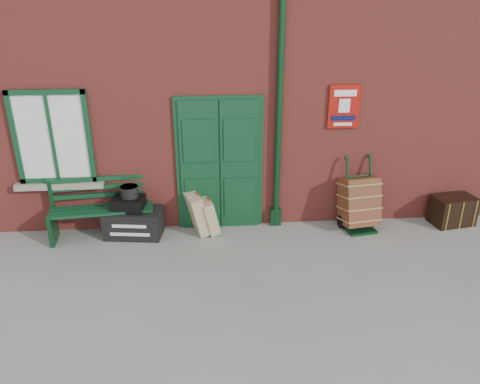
{
  "coord_description": "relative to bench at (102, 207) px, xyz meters",
  "views": [
    {
      "loc": [
        -0.52,
        -5.76,
        3.78
      ],
      "look_at": [
        -0.03,
        0.6,
        1.0
      ],
      "focal_mm": 35.0,
      "sensor_mm": 36.0,
      "label": 1
    }
  ],
  "objects": [
    {
      "name": "ground",
      "position": [
        2.24,
        -1.29,
        -0.51
      ],
      "size": [
        80.0,
        80.0,
        0.0
      ],
      "primitive_type": "plane",
      "color": "gray",
      "rests_on": "ground"
    },
    {
      "name": "station_building",
      "position": [
        2.24,
        2.2,
        1.65
      ],
      "size": [
        10.3,
        4.3,
        4.36
      ],
      "color": "#A13D33",
      "rests_on": "ground"
    },
    {
      "name": "bench",
      "position": [
        0.0,
        0.0,
        0.0
      ],
      "size": [
        1.68,
        0.67,
        1.01
      ],
      "rotation": [
        0.0,
        0.0,
        0.1
      ],
      "color": "#103A20",
      "rests_on": "ground"
    },
    {
      "name": "houdini_trunk",
      "position": [
        0.5,
        -0.06,
        -0.28
      ],
      "size": [
        0.98,
        0.62,
        0.46
      ],
      "primitive_type": "cube",
      "rotation": [
        0.0,
        0.0,
        -0.13
      ],
      "color": "black",
      "rests_on": "ground"
    },
    {
      "name": "strongbox",
      "position": [
        0.45,
        -0.06,
        0.07
      ],
      "size": [
        0.55,
        0.43,
        0.23
      ],
      "primitive_type": "cube",
      "rotation": [
        0.0,
        0.0,
        -0.13
      ],
      "color": "black",
      "rests_on": "houdini_trunk"
    },
    {
      "name": "hatbox",
      "position": [
        0.48,
        -0.04,
        0.27
      ],
      "size": [
        0.31,
        0.31,
        0.18
      ],
      "primitive_type": "cylinder",
      "rotation": [
        0.0,
        0.0,
        -0.13
      ],
      "color": "black",
      "rests_on": "strongbox"
    },
    {
      "name": "suitcase_back",
      "position": [
        1.55,
        -0.04,
        -0.16
      ],
      "size": [
        0.47,
        0.56,
        0.7
      ],
      "primitive_type": "cube",
      "rotation": [
        0.0,
        -0.22,
        0.31
      ],
      "color": "tan",
      "rests_on": "ground"
    },
    {
      "name": "suitcase_front",
      "position": [
        1.73,
        -0.04,
        -0.21
      ],
      "size": [
        0.42,
        0.5,
        0.6
      ],
      "primitive_type": "cube",
      "rotation": [
        0.0,
        -0.22,
        0.31
      ],
      "color": "tan",
      "rests_on": "ground"
    },
    {
      "name": "porter_trolley",
      "position": [
        4.28,
        -0.07,
        -0.04
      ],
      "size": [
        0.68,
        0.72,
        1.22
      ],
      "rotation": [
        0.0,
        0.0,
        0.15
      ],
      "color": "black",
      "rests_on": "ground"
    },
    {
      "name": "dark_trunk",
      "position": [
        5.97,
        -0.04,
        -0.26
      ],
      "size": [
        0.76,
        0.57,
        0.5
      ],
      "primitive_type": "cube",
      "rotation": [
        0.0,
        0.0,
        0.18
      ],
      "color": "black",
      "rests_on": "ground"
    }
  ]
}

